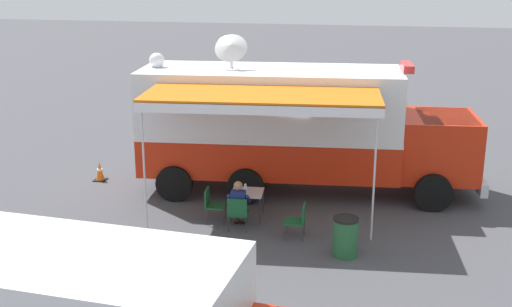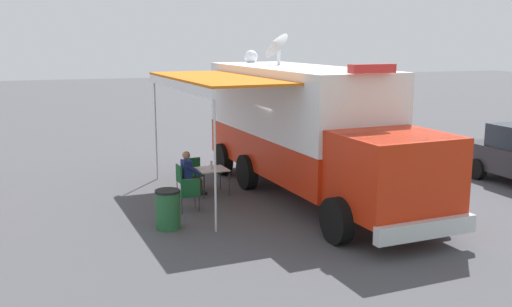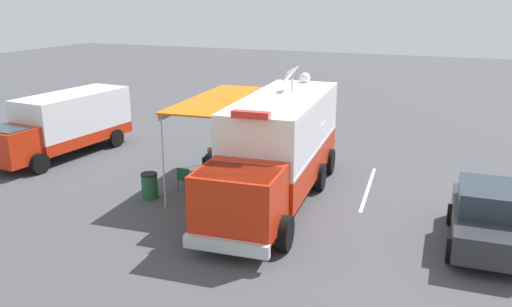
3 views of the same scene
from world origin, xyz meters
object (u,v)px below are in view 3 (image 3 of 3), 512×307
Objects in this scene: car_behind_truck at (487,217)px; trash_bin at (150,186)px; folding_chair_beside_table at (227,161)px; seated_responder at (212,162)px; folding_table at (226,164)px; folding_chair_spare_by_truck at (185,177)px; command_truck at (277,145)px; folding_chair_at_table at (208,165)px; traffic_cone at (316,147)px; support_truck at (66,124)px; water_bottle at (226,160)px.

trash_bin is at bearing 2.37° from car_behind_truck.
folding_chair_beside_table is 0.82m from seated_responder.
folding_chair_spare_by_truck reaches higher than folding_table.
folding_chair_at_table is at bearing -17.25° from command_truck.
trash_bin is 0.21× the size of car_behind_truck.
folding_table is 1.48× the size of traffic_cone.
folding_chair_at_table and folding_chair_beside_table have the same top height.
traffic_cone is 0.08× the size of support_truck.
folding_chair_beside_table is 3.71m from trash_bin.
folding_chair_spare_by_truck is 1.58m from seated_responder.
folding_table is 0.17m from water_bottle.
folding_chair_at_table is (3.21, -1.00, -1.43)m from command_truck.
traffic_cone is (-2.97, -4.90, -0.23)m from folding_chair_at_table.
trash_bin is (1.38, 3.44, -0.06)m from folding_chair_beside_table.
command_truck is 10.60× the size of trash_bin.
seated_responder is at bearing -3.90° from water_bottle.
folding_chair_beside_table reaches higher than traffic_cone.
command_truck is 6.13m from traffic_cone.
command_truck reaches higher than seated_responder.
trash_bin is at bearing 153.80° from support_truck.
trash_bin is at bearing 71.06° from folding_chair_at_table.
command_truck reaches higher than trash_bin.
folding_chair_at_table is at bearing 58.82° from traffic_cone.
folding_chair_at_table is 1.00× the size of folding_chair_spare_by_truck.
folding_table is at bearing 174.74° from folding_chair_at_table.
car_behind_truck is (-9.74, 2.23, 0.23)m from seated_responder.
water_bottle is 0.26× the size of folding_chair_at_table.
folding_table is 0.99× the size of folding_chair_spare_by_truck.
trash_bin is at bearing 56.92° from folding_chair_spare_by_truck.
trash_bin is (1.71, 2.64, -0.38)m from water_bottle.
folding_chair_at_table is at bearing 59.15° from folding_chair_beside_table.
command_truck is at bearing 92.40° from traffic_cone.
seated_responder reaches higher than folding_chair_spare_by_truck.
seated_responder is at bearing -8.20° from folding_table.
folding_chair_spare_by_truck is at bearing 57.24° from water_bottle.
car_behind_truck is (-9.46, 2.99, 0.37)m from folding_chair_beside_table.
traffic_cone is (-2.17, -4.93, -0.55)m from water_bottle.
folding_chair_spare_by_truck is at bearing 76.98° from seated_responder.
folding_table is at bearing -20.94° from command_truck.
folding_chair_at_table is at bearing 4.40° from seated_responder.
command_truck is at bearing 172.01° from support_truck.
command_truck reaches higher than support_truck.
folding_table is 0.20× the size of car_behind_truck.
folding_chair_at_table is 1.52m from folding_chair_spare_by_truck.
support_truck reaches higher than trash_bin.
car_behind_truck is at bearing 167.42° from folding_chair_at_table.
folding_chair_beside_table is 9.93m from car_behind_truck.
water_bottle is 0.39× the size of traffic_cone.
seated_responder is 0.18× the size of support_truck.
trash_bin reaches higher than folding_chair_at_table.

